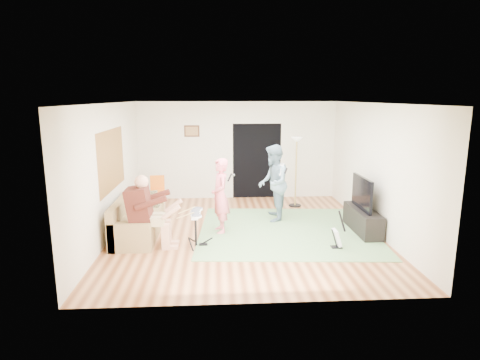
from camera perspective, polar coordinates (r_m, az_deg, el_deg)
The scene contains 19 objects.
floor at distance 8.60m, azimuth 0.70°, elevation -7.42°, with size 6.00×6.00×0.00m, color brown.
walls at distance 8.25m, azimuth 0.72°, elevation 1.46°, with size 5.50×6.00×2.70m, color beige, non-canonical shape.
ceiling at distance 8.12m, azimuth 0.75°, elevation 10.88°, with size 6.00×6.00×0.00m, color white.
window_blinds at distance 8.67m, azimuth -17.80°, elevation 2.74°, with size 2.05×2.05×0.00m, color olive.
doorway at distance 11.29m, azimuth 2.41°, elevation 2.71°, with size 2.10×2.10×0.00m, color black.
picture_frame at distance 11.14m, azimuth -6.87°, elevation 6.92°, with size 0.42×0.03×0.32m, color #3F2314.
area_rug at distance 8.74m, azimuth 6.64°, elevation -7.13°, with size 3.68×3.34×0.02m, color #5A834F.
sofa at distance 8.58m, azimuth -14.76°, elevation -6.01°, with size 0.81×1.96×0.79m.
drummer at distance 7.81m, azimuth -12.73°, elevation -5.50°, with size 0.91×0.51×1.40m.
drum_kit at distance 7.79m, azimuth -6.31°, elevation -7.18°, with size 0.38×0.68×0.70m.
singer at distance 8.40m, azimuth -2.82°, elevation -2.26°, with size 0.58×0.38×1.58m, color #E96576.
microphone at distance 8.32m, azimuth -1.47°, elevation 0.36°, with size 0.06×0.06×0.24m, color black, non-canonical shape.
guitarist at distance 9.22m, azimuth 4.73°, elevation -0.44°, with size 0.86×0.67×1.76m, color slate.
guitar_held at distance 9.19m, azimuth 6.00°, elevation 1.51°, with size 0.12×0.60×0.26m, color silver, non-canonical shape.
guitar_spare at distance 7.88m, azimuth 13.66°, elevation -7.95°, with size 0.27×0.24×0.74m.
torchiere_lamp at distance 10.43m, azimuth 8.01°, elevation 2.91°, with size 0.32×0.32×1.81m.
dining_chair at distance 10.31m, azimuth -11.59°, elevation -2.58°, with size 0.41×0.43×0.88m.
tv_cabinet at distance 8.94m, azimuth 17.03°, elevation -5.51°, with size 0.40×1.40×0.50m, color black.
television at distance 8.77m, azimuth 16.96°, elevation -1.78°, with size 0.06×1.04×0.68m, color black.
Camera 1 is at (-0.59, -8.10, 2.83)m, focal length 30.00 mm.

